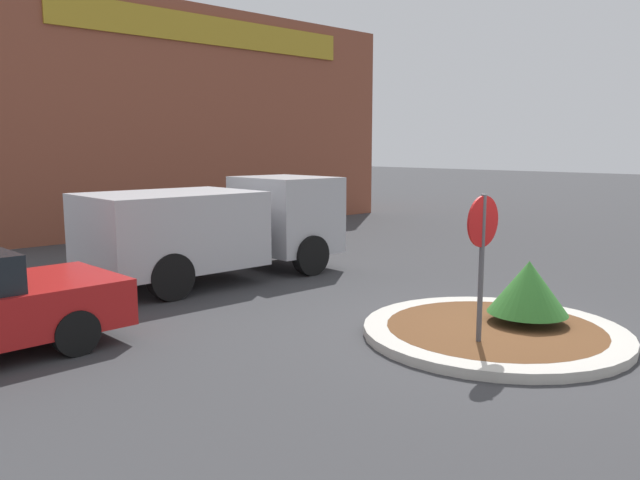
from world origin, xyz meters
TOP-DOWN VIEW (x-y plane):
  - ground_plane at (0.00, 0.00)m, footprint 120.00×120.00m
  - traffic_island at (0.00, 0.00)m, footprint 3.79×3.79m
  - stop_sign at (-0.72, -0.21)m, footprint 0.68×0.07m
  - island_shrub at (0.57, -0.19)m, footprint 1.17×1.17m
  - utility_truck at (-0.72, 6.16)m, footprint 5.41×2.37m
  - storefront_building at (3.83, 16.14)m, footprint 15.34×6.07m

SIDE VIEW (x-z plane):
  - ground_plane at x=0.00m, z-range 0.00..0.00m
  - traffic_island at x=0.00m, z-range 0.00..0.14m
  - island_shrub at x=0.57m, z-range 0.21..1.14m
  - utility_truck at x=-0.72m, z-range 0.10..2.17m
  - stop_sign at x=-0.72m, z-range 0.40..2.52m
  - storefront_building at x=3.83m, z-range 0.00..7.30m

